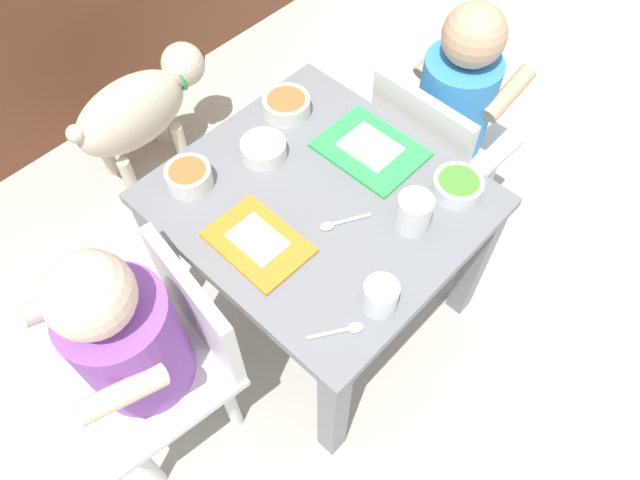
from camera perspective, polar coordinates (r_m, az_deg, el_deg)
ground_plane at (r=1.51m, az=0.00°, el=-6.01°), size 7.00×7.00×0.00m
dining_table at (r=1.20m, az=0.00°, el=2.05°), size 0.54×0.58×0.44m
seated_child_left at (r=1.07m, az=-17.77°, el=-9.21°), size 0.32×0.32×0.65m
seated_child_right at (r=1.41m, az=12.83°, el=12.88°), size 0.29×0.29×0.64m
dog at (r=1.72m, az=-17.23°, el=12.30°), size 0.45×0.16×0.32m
food_tray_left at (r=1.08m, az=-6.07°, el=-0.18°), size 0.13×0.19×0.02m
food_tray_right at (r=1.22m, az=4.96°, el=8.86°), size 0.16×0.21×0.02m
water_cup_left at (r=1.09m, az=9.13°, el=2.51°), size 0.07×0.07×0.07m
water_cup_right at (r=0.99m, az=5.90°, el=-5.63°), size 0.06×0.06×0.06m
cereal_bowl_left_side at (r=1.17m, az=13.32°, el=5.23°), size 0.10×0.10×0.03m
cereal_bowl_right_side at (r=1.29m, az=-3.30°, el=13.05°), size 0.10×0.10×0.04m
veggie_bowl_near at (r=1.20m, az=-5.52°, el=8.91°), size 0.09×0.09×0.04m
veggie_bowl_far at (r=1.17m, az=-12.70°, el=6.07°), size 0.09×0.09×0.04m
spoon_by_left_tray at (r=1.10m, az=1.92°, el=1.69°), size 0.09×0.06×0.01m
spoon_by_right_tray at (r=0.99m, az=2.08°, el=-8.83°), size 0.09×0.07×0.01m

